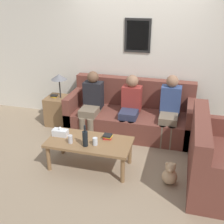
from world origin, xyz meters
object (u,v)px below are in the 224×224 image
(coffee_table, at_px, (89,144))
(person_middle, at_px, (130,104))
(couch_side, at_px, (220,163))
(drinking_glass, at_px, (95,141))
(couch_main, at_px, (131,115))
(person_left, at_px, (92,101))
(wine_bottle, at_px, (85,138))
(person_right, at_px, (170,107))
(teddy_bear, at_px, (170,174))

(coffee_table, relative_size, person_middle, 1.12)
(couch_side, relative_size, drinking_glass, 13.31)
(couch_main, xyz_separation_m, person_left, (-0.69, -0.22, 0.30))
(coffee_table, bearing_deg, wine_bottle, -93.34)
(person_right, relative_size, teddy_bear, 3.43)
(coffee_table, relative_size, teddy_bear, 3.70)
(drinking_glass, height_order, person_left, person_left)
(couch_side, distance_m, drinking_glass, 1.73)
(drinking_glass, bearing_deg, person_right, 53.08)
(wine_bottle, bearing_deg, person_right, 50.96)
(drinking_glass, xyz_separation_m, person_middle, (0.25, 1.24, 0.11))
(person_middle, bearing_deg, person_right, 0.55)
(person_middle, bearing_deg, coffee_table, -107.58)
(couch_main, relative_size, teddy_bear, 6.78)
(couch_side, bearing_deg, wine_bottle, 97.62)
(couch_side, relative_size, coffee_table, 1.18)
(coffee_table, distance_m, person_right, 1.59)
(couch_main, height_order, coffee_table, couch_main)
(teddy_bear, bearing_deg, person_middle, 123.27)
(person_middle, bearing_deg, couch_main, 97.23)
(coffee_table, height_order, person_left, person_left)
(coffee_table, distance_m, wine_bottle, 0.23)
(drinking_glass, relative_size, person_right, 0.10)
(person_left, bearing_deg, couch_main, 17.65)
(person_left, height_order, person_right, person_right)
(couch_main, height_order, person_right, person_right)
(teddy_bear, bearing_deg, couch_main, 120.81)
(coffee_table, relative_size, drinking_glass, 11.24)
(wine_bottle, height_order, person_right, person_right)
(couch_side, xyz_separation_m, person_left, (-2.17, 1.00, 0.29))
(wine_bottle, xyz_separation_m, person_middle, (0.38, 1.30, 0.04))
(person_right, height_order, teddy_bear, person_right)
(couch_main, bearing_deg, person_left, -162.35)
(couch_side, bearing_deg, person_left, 65.26)
(couch_main, xyz_separation_m, teddy_bear, (0.85, -1.42, -0.17))
(wine_bottle, height_order, drinking_glass, wine_bottle)
(wine_bottle, relative_size, person_left, 0.29)
(couch_side, xyz_separation_m, person_right, (-0.78, 1.06, 0.30))
(person_middle, distance_m, person_right, 0.69)
(couch_side, distance_m, wine_bottle, 1.87)
(drinking_glass, bearing_deg, teddy_bear, -0.78)
(person_left, bearing_deg, teddy_bear, -38.06)
(couch_main, height_order, person_left, person_left)
(couch_main, bearing_deg, wine_bottle, -103.66)
(coffee_table, xyz_separation_m, person_right, (1.05, 1.17, 0.23))
(person_middle, height_order, teddy_bear, person_middle)
(coffee_table, height_order, person_middle, person_middle)
(person_middle, xyz_separation_m, teddy_bear, (0.82, -1.26, -0.46))
(coffee_table, bearing_deg, couch_side, 3.26)
(couch_main, height_order, teddy_bear, couch_main)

